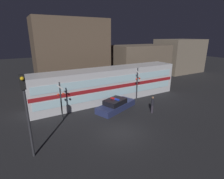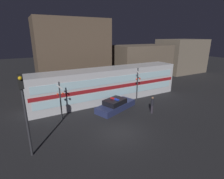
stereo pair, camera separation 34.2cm
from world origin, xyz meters
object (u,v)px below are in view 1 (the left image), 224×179
Objects in this scene: crossing_signal_near at (137,83)px; traffic_light_corner at (26,106)px; police_car at (116,105)px; pedestrian at (152,105)px; train at (108,84)px.

crossing_signal_near is 13.31m from traffic_light_corner.
pedestrian reaches higher than police_car.
crossing_signal_near reaches higher than police_car.
pedestrian is at bearing -64.45° from police_car.
train is 3.65× the size of police_car.
train is at bearing 55.19° from police_car.
traffic_light_corner reaches higher than crossing_signal_near.
police_car is 2.84× the size of pedestrian.
traffic_light_corner is at bearing -159.09° from crossing_signal_near.
train is at bearing 36.25° from traffic_light_corner.
police_car is at bearing -167.59° from crossing_signal_near.
police_car is 1.24× the size of crossing_signal_near.
police_car is 3.99m from crossing_signal_near.
train is 4.54× the size of crossing_signal_near.
train is 3.36× the size of traffic_light_corner.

